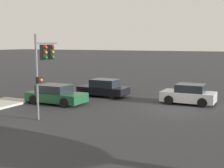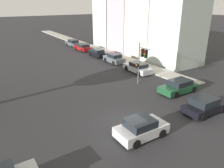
% 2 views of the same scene
% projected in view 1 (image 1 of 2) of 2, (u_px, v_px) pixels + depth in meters
% --- Properties ---
extents(ground_plane, '(300.00, 300.00, 0.00)m').
position_uv_depth(ground_plane, '(179.00, 109.00, 21.15)').
color(ground_plane, '#28282B').
extents(traffic_signal, '(0.54, 2.01, 4.95)m').
position_uv_depth(traffic_signal, '(44.00, 61.00, 18.19)').
color(traffic_signal, '#515456').
rests_on(traffic_signal, ground_plane).
extents(crossing_car_0, '(3.83, 2.05, 1.46)m').
position_uv_depth(crossing_car_0, '(189.00, 94.00, 22.84)').
color(crossing_car_0, '#B7B7BC').
rests_on(crossing_car_0, ground_plane).
extents(crossing_car_2, '(4.18, 2.07, 1.43)m').
position_uv_depth(crossing_car_2, '(104.00, 88.00, 26.10)').
color(crossing_car_2, black).
rests_on(crossing_car_2, ground_plane).
extents(crossing_car_3, '(4.38, 2.06, 1.40)m').
position_uv_depth(crossing_car_3, '(56.00, 95.00, 22.91)').
color(crossing_car_3, '#194728').
rests_on(crossing_car_3, ground_plane).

